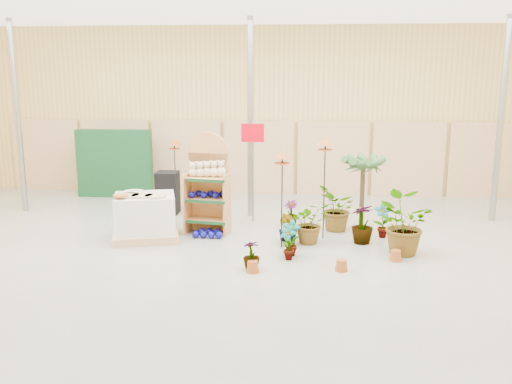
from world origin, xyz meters
TOP-DOWN VIEW (x-y plane):
  - room at (0.00, 0.91)m, footprint 15.20×12.10m
  - display_shelf at (-0.76, 2.11)m, footprint 0.95×0.68m
  - teddy_bears at (-0.72, 2.01)m, footprint 0.78×0.21m
  - gazing_balls_shelf at (-0.76, 1.99)m, footprint 0.77×0.26m
  - gazing_balls_floor at (-0.70, 1.68)m, footprint 0.63×0.39m
  - pallet_stack at (-1.94, 1.43)m, footprint 1.51×1.36m
  - charcoal_planters at (-1.97, 3.54)m, footprint 0.50×0.50m
  - trellis_stock at (-3.80, 5.20)m, footprint 2.00×0.30m
  - offer_sign at (0.10, 2.98)m, footprint 0.50×0.08m
  - bird_table_front at (0.83, 1.14)m, footprint 0.34×0.34m
  - bird_table_right at (1.64, 1.78)m, footprint 0.34×0.34m
  - bird_table_back at (-1.97, 4.33)m, footprint 0.34×0.34m
  - palm at (2.46, 2.41)m, footprint 0.70×0.70m
  - potted_plant_0 at (1.02, 0.63)m, footprint 0.41×0.33m
  - potted_plant_1 at (0.99, 1.22)m, footprint 0.40×0.44m
  - potted_plant_2 at (1.37, 1.46)m, footprint 0.86×0.78m
  - potted_plant_3 at (2.39, 1.53)m, footprint 0.59×0.59m
  - potted_plant_4 at (2.84, 1.94)m, footprint 0.41×0.30m
  - potted_plant_5 at (0.89, 1.52)m, footprint 0.36×0.37m
  - potted_plant_6 at (1.95, 2.35)m, footprint 0.77×0.89m
  - potted_plant_7 at (0.36, -0.14)m, footprint 0.36×0.36m
  - potted_plant_8 at (0.97, 0.41)m, footprint 0.40×0.36m
  - potted_plant_10 at (3.04, 0.91)m, footprint 1.34×1.32m
  - potted_plant_11 at (0.96, 2.68)m, footprint 0.41×0.41m

SIDE VIEW (x-z plane):
  - gazing_balls_floor at x=-0.70m, z-range 0.00..0.15m
  - potted_plant_7 at x=0.36m, z-range 0.00..0.51m
  - potted_plant_5 at x=0.89m, z-range 0.00..0.52m
  - potted_plant_11 at x=0.96m, z-range 0.00..0.56m
  - potted_plant_8 at x=0.97m, z-range 0.00..0.63m
  - potted_plant_0 at x=1.02m, z-range 0.00..0.67m
  - potted_plant_1 at x=0.99m, z-range 0.00..0.68m
  - potted_plant_4 at x=2.84m, z-range 0.00..0.71m
  - potted_plant_3 at x=2.39m, z-range 0.00..0.79m
  - potted_plant_2 at x=1.37m, z-range 0.00..0.83m
  - pallet_stack at x=-1.94m, z-range -0.02..0.93m
  - potted_plant_6 at x=1.95m, z-range 0.00..0.97m
  - charcoal_planters at x=-1.97m, z-range 0.00..1.00m
  - potted_plant_10 at x=3.04m, z-range 0.00..1.13m
  - gazing_balls_shelf at x=-0.76m, z-range 0.75..0.90m
  - trellis_stock at x=-3.80m, z-range 0.00..1.80m
  - display_shelf at x=-0.76m, z-range -0.09..2.01m
  - teddy_bears at x=-0.72m, z-range 1.16..1.50m
  - palm at x=2.46m, z-range 0.60..2.32m
  - bird_table_back at x=-1.97m, z-range 0.71..2.39m
  - offer_sign at x=0.10m, z-range 0.47..2.67m
  - bird_table_front at x=0.83m, z-range 0.81..2.69m
  - bird_table_right at x=1.64m, z-range 0.88..2.94m
  - room at x=0.00m, z-range -0.14..4.56m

